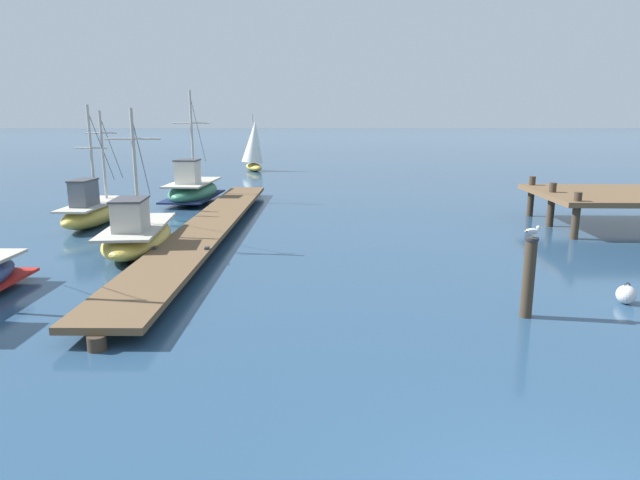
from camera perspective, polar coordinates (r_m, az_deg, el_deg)
floating_dock at (r=21.44m, az=-11.28°, el=1.53°), size 2.14×21.70×0.53m
fishing_boat_1 at (r=29.60m, az=-12.95°, el=5.07°), size 2.51×5.34×5.67m
fishing_boat_2 at (r=24.58m, az=-22.31°, el=2.85°), size 1.72×5.75×4.84m
fishing_boat_3 at (r=19.25m, az=-18.27°, el=0.55°), size 2.36×5.30×4.66m
pier_platform at (r=25.40m, az=28.47°, el=4.00°), size 6.53×5.77×1.84m
mooring_piling at (r=13.11m, az=20.66°, el=-3.50°), size 0.30×0.30×1.82m
perched_seagull at (r=12.88m, az=20.99°, el=0.88°), size 0.38×0.15×0.27m
mooring_buoy at (r=15.23m, az=28.95°, el=-4.92°), size 0.46×0.46×0.53m
distant_sailboat at (r=45.82m, az=-6.82°, el=9.54°), size 2.47×3.57×4.53m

